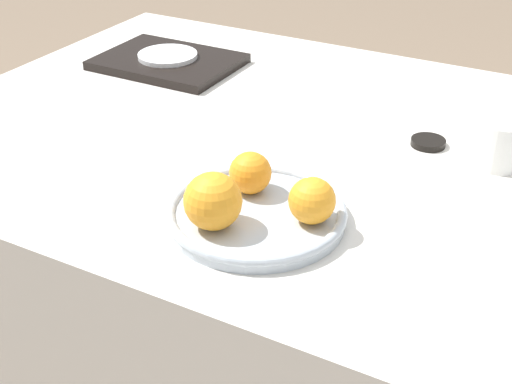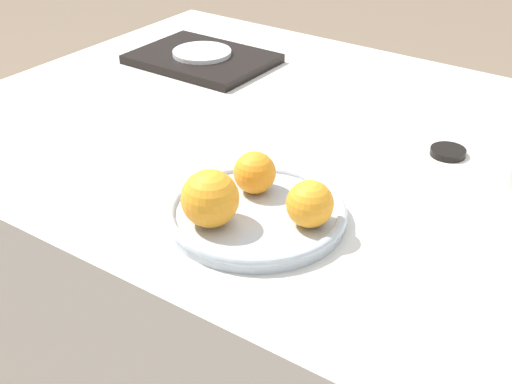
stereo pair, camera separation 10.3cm
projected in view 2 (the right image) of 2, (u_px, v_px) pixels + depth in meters
name	position (u px, v px, depth m)	size (l,w,h in m)	color
table	(327.00, 302.00, 1.45)	(1.51, 1.01, 0.71)	silver
fruit_platter	(256.00, 214.00, 1.05)	(0.27, 0.27, 0.03)	#B2BCC6
orange_0	(310.00, 204.00, 1.00)	(0.07, 0.07, 0.07)	orange
orange_1	(210.00, 198.00, 1.00)	(0.08, 0.08, 0.08)	orange
orange_2	(255.00, 173.00, 1.08)	(0.07, 0.07, 0.07)	orange
serving_tray	(202.00, 59.00, 1.63)	(0.30, 0.23, 0.02)	black
side_plate	(202.00, 53.00, 1.62)	(0.13, 0.13, 0.01)	white
soy_dish	(448.00, 152.00, 1.24)	(0.06, 0.06, 0.01)	black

